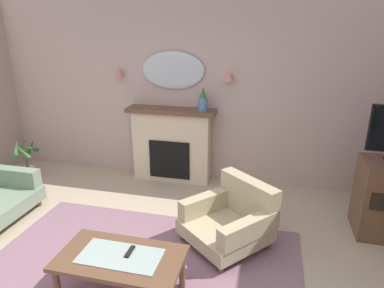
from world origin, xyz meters
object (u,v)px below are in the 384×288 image
Objects in this scene: tv_remote at (130,252)px; wall_mirror at (173,70)px; fireplace at (172,145)px; coffee_table at (121,262)px; mantel_vase_right at (203,101)px; armchair_near_fireplace at (232,218)px; wall_sconce_left at (119,72)px; potted_plant_small_fern at (26,160)px; wall_sconce_right at (229,76)px.

wall_mirror is at bearing 98.01° from tv_remote.
fireplace reaches higher than coffee_table.
tv_remote is at bearing -93.13° from mantel_vase_right.
armchair_near_fireplace reaches higher than coffee_table.
wall_sconce_left is 0.21× the size of potted_plant_small_fern.
fireplace is 0.90m from mantel_vase_right.
mantel_vase_right is 1.86m from armchair_near_fireplace.
tv_remote is at bearing -64.55° from wall_sconce_left.
wall_mirror is 2.99m from coffee_table.
potted_plant_small_fern reaches higher than coffee_table.
mantel_vase_right reaches higher than armchair_near_fireplace.
tv_remote is 0.24× the size of potted_plant_small_fern.
armchair_near_fireplace is at bearing -15.23° from potted_plant_small_fern.
fireplace is at bearing 176.76° from mantel_vase_right.
tv_remote is at bearing -100.71° from wall_sconce_right.
armchair_near_fireplace is (1.14, -1.59, -1.40)m from wall_mirror.
mantel_vase_right is at bearing -5.08° from wall_sconce_left.
fireplace is at bearing -90.00° from wall_mirror.
potted_plant_small_fern is (-2.64, 1.94, -0.14)m from tv_remote.
fireplace is 1.87m from armchair_near_fireplace.
tv_remote is (0.06, 0.06, 0.07)m from coffee_table.
mantel_vase_right is at bearing -18.78° from wall_mirror.
wall_sconce_right is at bearing 11.19° from potted_plant_small_fern.
mantel_vase_right is at bearing 10.17° from potted_plant_small_fern.
armchair_near_fireplace reaches higher than tv_remote.
wall_sconce_right is (0.85, 0.09, 1.09)m from fireplace.
armchair_near_fireplace is 3.53m from potted_plant_small_fern.
wall_mirror is 2.92m from tv_remote.
fireplace is 2.34m from potted_plant_small_fern.
wall_sconce_right reaches higher than fireplace.
mantel_vase_right is 2.56× the size of wall_sconce_left.
mantel_vase_right is 2.24× the size of tv_remote.
tv_remote is (-0.48, -2.56, -1.21)m from wall_sconce_right.
armchair_near_fireplace is at bearing -51.85° from fireplace.
potted_plant_small_fern is at bearing 142.09° from coffee_table.
wall_sconce_left and wall_sconce_right have the same top height.
wall_mirror is (0.00, 0.14, 1.14)m from fireplace.
armchair_near_fireplace is at bearing -54.41° from wall_mirror.
wall_sconce_right reaches higher than coffee_table.
wall_sconce_right is at bearing -3.37° from wall_mirror.
wall_mirror is 1.46× the size of potted_plant_small_fern.
wall_mirror is at bearing 161.22° from mantel_vase_right.
wall_sconce_right is 0.13× the size of coffee_table.
mantel_vase_right is 0.31× the size of armchair_near_fireplace.
coffee_table is at bearing -128.03° from armchair_near_fireplace.
tv_remote is 1.28m from armchair_near_fireplace.
wall_sconce_left is at bearing 180.00° from wall_sconce_right.
wall_sconce_left reaches higher than tv_remote.
potted_plant_small_fern is at bearing 143.64° from tv_remote.
wall_mirror is 0.85m from wall_sconce_right.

